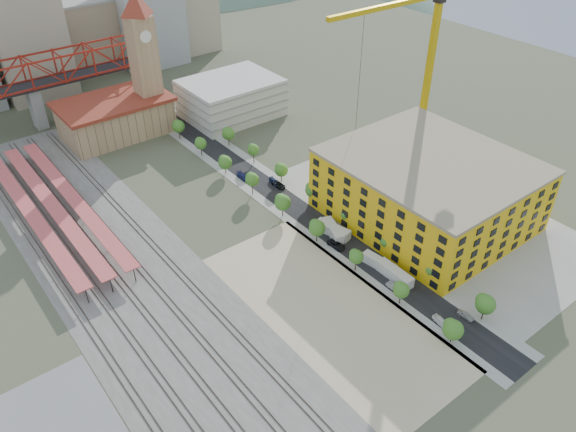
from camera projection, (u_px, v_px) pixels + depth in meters
ground at (263, 238)px, 152.16m from camera, size 400.00×400.00×0.00m
ballast_strip at (111, 258)px, 145.35m from camera, size 36.00×165.00×0.06m
dirt_lot at (329, 310)px, 129.90m from camera, size 28.00×67.00×0.06m
street_asphalt at (277, 194)px, 169.79m from camera, size 12.00×170.00×0.06m
sidewalk_west at (262, 200)px, 167.04m from camera, size 3.00×170.00×0.04m
sidewalk_east at (291, 188)px, 172.55m from camera, size 3.00×170.00×0.04m
construction_pad at (430, 213)px, 161.83m from camera, size 50.00×90.00×0.06m
rail_tracks at (105, 260)px, 144.38m from camera, size 26.56×160.00×0.18m
platform_canopies at (52, 205)px, 158.21m from camera, size 16.00×80.00×4.12m
station_hall at (116, 117)px, 198.47m from camera, size 38.00×24.00×13.10m
clock_tower at (143, 49)px, 190.92m from camera, size 12.00×12.00×52.00m
parking_garage at (231, 98)px, 211.10m from camera, size 34.00×26.00×14.00m
truss_bridge at (28, 78)px, 196.15m from camera, size 94.00×9.60×25.60m
construction_building at (428, 189)px, 154.89m from camera, size 44.60×50.60×18.80m
street_trees at (298, 209)px, 163.38m from camera, size 15.40×124.40×8.00m
skyline at (77, 24)px, 234.10m from camera, size 133.00×46.00×60.00m
distant_hills at (99, 123)px, 388.00m from camera, size 647.00×264.00×227.00m
tower_crane at (424, 47)px, 166.88m from camera, size 56.85×3.65×60.68m
site_trailer_a at (395, 274)px, 138.03m from camera, size 2.88×10.48×2.86m
site_trailer_b at (379, 263)px, 141.60m from camera, size 3.66×9.68×2.59m
site_trailer_c at (333, 230)px, 152.72m from camera, size 5.82×10.22×2.72m
site_trailer_d at (333, 230)px, 152.76m from camera, size 5.02×10.66×2.82m
car_0 at (441, 321)px, 126.05m from camera, size 2.43×4.56×1.48m
car_1 at (394, 287)px, 135.17m from camera, size 1.55×4.35×1.43m
car_2 at (336, 245)px, 148.58m from camera, size 2.77×5.44×1.47m
car_3 at (243, 177)px, 176.74m from camera, size 2.24×5.32×1.53m
car_4 at (466, 315)px, 127.60m from camera, size 1.94×4.11×1.36m
car_5 at (334, 223)px, 156.51m from camera, size 1.78×4.26×1.37m
car_6 at (279, 185)px, 172.89m from camera, size 2.37×4.98×1.37m
car_7 at (274, 182)px, 174.34m from camera, size 2.64×4.99×1.38m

